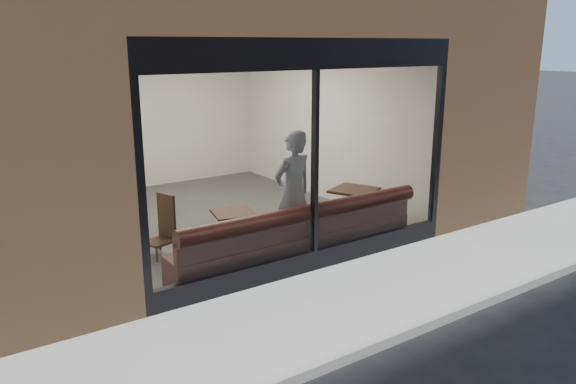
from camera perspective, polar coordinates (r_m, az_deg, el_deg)
ground at (r=6.73m, az=13.49°, el=-13.28°), size 120.00×120.00×0.00m
sidewalk_near at (r=7.35m, az=7.64°, el=-10.42°), size 40.00×2.00×0.01m
kerb_near at (r=6.68m, az=13.85°, el=-12.97°), size 40.00×0.10×0.12m
host_building_pier_right at (r=14.56m, az=0.28°, el=8.83°), size 2.50×12.00×3.20m
host_building_backfill at (r=15.62m, az=-17.79°, el=8.54°), size 5.00×6.00×3.20m
cafe_floor at (r=10.44m, az=-7.23°, el=-2.59°), size 6.00×6.00×0.00m
cafe_ceiling at (r=9.96m, az=-7.83°, el=15.08°), size 6.00×6.00×0.00m
cafe_wall_back at (r=12.79m, az=-13.73°, el=7.57°), size 5.00×0.00×5.00m
cafe_wall_left at (r=9.23m, az=-21.41°, el=4.30°), size 0.00×6.00×6.00m
cafe_wall_right at (r=11.42m, az=3.73°, el=7.13°), size 0.00×6.00×6.00m
storefront_kick at (r=8.03m, az=2.62°, el=-6.93°), size 5.00×0.10×0.30m
storefront_header at (r=7.46m, az=2.88°, el=13.86°), size 5.00×0.10×0.40m
storefront_mullion at (r=7.62m, az=2.74°, el=2.89°), size 0.06×0.10×2.50m
storefront_glass at (r=7.60m, az=2.88°, el=2.85°), size 4.80×0.00×4.80m
banquette at (r=8.30m, az=0.95°, el=-5.61°), size 4.00×0.55×0.45m
person at (r=8.41m, az=0.50°, el=-0.10°), size 0.75×0.54×1.92m
cafe_table_left at (r=8.20m, az=-5.56°, el=-2.15°), size 0.70×0.70×0.04m
cafe_table_right at (r=9.50m, az=6.75°, el=0.18°), size 0.91×0.91×0.04m
cafe_chair_left at (r=8.69m, az=-13.06°, el=-4.95°), size 0.47×0.47×0.04m
wall_poster at (r=8.94m, az=-20.61°, el=3.50°), size 0.02×0.61×0.82m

